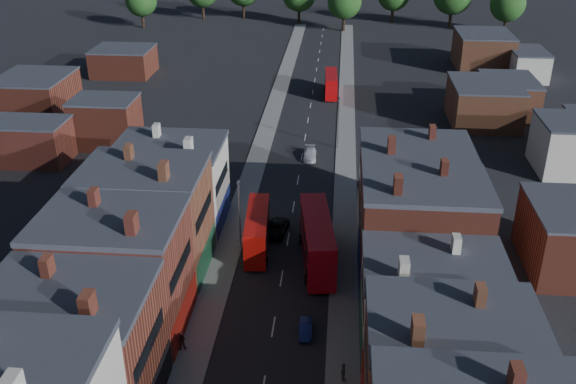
% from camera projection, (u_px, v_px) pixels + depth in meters
% --- Properties ---
extents(pavement_west, '(3.00, 200.00, 0.12)m').
position_uv_depth(pavement_west, '(253.00, 172.00, 90.26)').
color(pavement_west, gray).
rests_on(pavement_west, ground).
extents(pavement_east, '(3.00, 200.00, 0.12)m').
position_uv_depth(pavement_east, '(346.00, 175.00, 89.26)').
color(pavement_east, gray).
rests_on(pavement_east, ground).
extents(lamp_post_2, '(0.25, 0.70, 8.12)m').
position_uv_depth(lamp_post_2, '(239.00, 209.00, 70.24)').
color(lamp_post_2, slate).
rests_on(lamp_post_2, ground).
extents(lamp_post_3, '(0.25, 0.70, 8.12)m').
position_uv_depth(lamp_post_3, '(338.00, 119.00, 96.23)').
color(lamp_post_3, slate).
rests_on(lamp_post_3, ground).
extents(bus_0, '(3.10, 10.35, 4.41)m').
position_uv_depth(bus_0, '(257.00, 230.00, 70.82)').
color(bus_0, '#AF0F0A').
rests_on(bus_0, ground).
extents(bus_1, '(4.46, 12.71, 5.38)m').
position_uv_depth(bus_1, '(317.00, 240.00, 67.88)').
color(bus_1, '#AD0914').
rests_on(bus_1, ground).
extents(bus_2, '(2.75, 9.79, 4.19)m').
position_uv_depth(bus_2, '(331.00, 84.00, 120.99)').
color(bus_2, '#B3070A').
rests_on(bus_2, ground).
extents(car_1, '(1.19, 3.23, 1.06)m').
position_uv_depth(car_1, '(306.00, 329.00, 58.34)').
color(car_1, navy).
rests_on(car_1, ground).
extents(car_2, '(2.77, 5.02, 1.33)m').
position_uv_depth(car_2, '(277.00, 228.00, 74.61)').
color(car_2, black).
rests_on(car_2, ground).
extents(car_3, '(2.01, 4.63, 1.33)m').
position_uv_depth(car_3, '(310.00, 154.00, 94.51)').
color(car_3, silver).
rests_on(car_3, ground).
extents(ped_1, '(0.91, 0.59, 1.75)m').
position_uv_depth(ped_1, '(181.00, 341.00, 56.13)').
color(ped_1, '#431B1C').
rests_on(ped_1, pavement_west).
extents(ped_3, '(0.60, 1.08, 1.74)m').
position_uv_depth(ped_3, '(343.00, 372.00, 52.62)').
color(ped_3, '#555049').
rests_on(ped_3, pavement_east).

